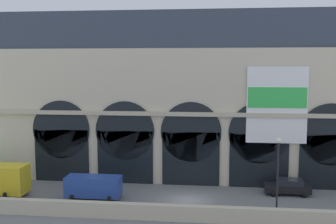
# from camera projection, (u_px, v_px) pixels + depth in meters

# --- Properties ---
(ground_plane) EXTENTS (200.00, 200.00, 0.00)m
(ground_plane) POSITION_uv_depth(u_px,v_px,m) (188.00, 200.00, 38.17)
(ground_plane) COLOR slate
(quay_parapet_wall) EXTENTS (90.00, 0.70, 1.30)m
(quay_parapet_wall) POSITION_uv_depth(u_px,v_px,m) (184.00, 213.00, 33.11)
(quay_parapet_wall) COLOR beige
(quay_parapet_wall) RESTS_ON ground
(station_building) EXTENTS (43.67, 4.56, 18.40)m
(station_building) POSITION_uv_depth(u_px,v_px,m) (193.00, 100.00, 44.13)
(station_building) COLOR beige
(station_building) RESTS_ON ground
(van_midwest) EXTENTS (5.20, 2.48, 2.20)m
(van_midwest) POSITION_uv_depth(u_px,v_px,m) (93.00, 186.00, 38.43)
(van_midwest) COLOR #28479E
(van_midwest) RESTS_ON ground
(car_mideast) EXTENTS (4.40, 2.22, 1.55)m
(car_mideast) POSITION_uv_depth(u_px,v_px,m) (288.00, 186.00, 39.86)
(car_mideast) COLOR black
(car_mideast) RESTS_ON ground
(street_lamp_quayside) EXTENTS (0.44, 0.44, 6.90)m
(street_lamp_quayside) POSITION_uv_depth(u_px,v_px,m) (278.00, 168.00, 32.63)
(street_lamp_quayside) COLOR black
(street_lamp_quayside) RESTS_ON ground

